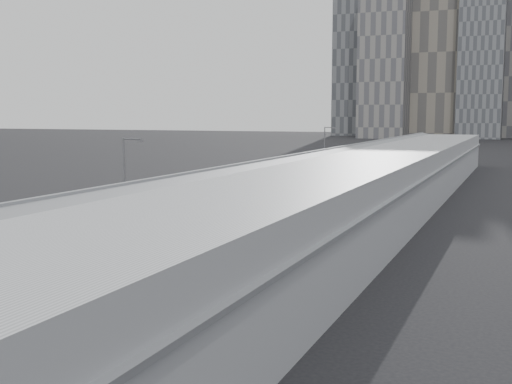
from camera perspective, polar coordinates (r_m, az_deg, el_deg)
The scene contains 17 objects.
sidewalk at distance 69.23m, azimuth 6.52°, elevation -2.28°, with size 10.00×170.00×0.12m, color gray.
lane_line at distance 72.81m, azimuth -1.44°, elevation -1.83°, with size 0.12×160.00×0.02m, color gold.
depot at distance 67.78m, azimuth 9.80°, elevation 0.41°, with size 12.45×160.40×7.20m.
skyline at distance 338.63m, azimuth 17.77°, elevation 13.29°, with size 145.00×64.00×120.00m.
bus_1 at distance 41.25m, azimuth -15.81°, elevation -6.73°, with size 3.15×12.22×3.54m.
bus_2 at distance 53.54m, azimuth -6.77°, elevation -3.43°, with size 2.70×12.06×3.51m.
bus_3 at distance 66.44m, azimuth -0.54°, elevation -1.30°, with size 2.94×12.81×3.73m.
bus_4 at distance 79.33m, azimuth 3.60°, elevation 0.05°, with size 2.92×13.09×3.82m.
bus_5 at distance 90.80m, azimuth 6.41°, elevation 0.90°, with size 2.96×13.34×3.89m.
bus_6 at distance 105.70m, azimuth 8.63°, elevation 1.66°, with size 2.85×12.75×3.72m.
tree_1 at distance 50.34m, azimuth -3.79°, elevation -1.16°, with size 2.23×2.23×5.13m.
tree_2 at distance 73.18m, azimuth 4.57°, elevation 1.21°, with size 2.90×2.90×5.29m.
tree_3 at distance 96.09m, azimuth 9.35°, elevation 2.12°, with size 1.80×1.80×4.14m.
street_lamp_near at distance 59.00m, azimuth -11.46°, elevation 1.06°, with size 2.04×0.22×8.99m.
street_lamp_far at distance 114.41m, azimuth 6.20°, elevation 3.89°, with size 2.04×0.22×8.94m.
shipping_container at distance 132.14m, azimuth 8.01°, elevation 2.63°, with size 2.39×6.52×2.83m, color #154527.
suv at distance 136.50m, azimuth 9.32°, elevation 2.45°, with size 2.45×5.31×1.48m, color black.
Camera 1 is at (27.92, -10.70, 10.99)m, focal length 45.00 mm.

